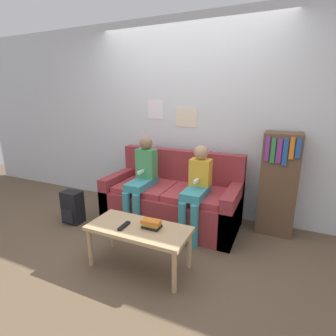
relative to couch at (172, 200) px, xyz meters
The scene contains 10 objects.
ground_plane 0.60m from the couch, 90.00° to the right, with size 10.00×10.00×0.00m, color brown.
wall_back 1.11m from the couch, 90.01° to the left, with size 8.00×0.07×2.60m.
couch is the anchor object (origin of this frame).
coffee_table 1.01m from the couch, 84.65° to the right, with size 0.96×0.44×0.42m.
person_left 0.50m from the couch, 149.79° to the right, with size 0.24×0.55×1.12m.
person_right 0.53m from the couch, 27.50° to the right, with size 0.24×0.55×1.06m.
tv_remote 1.07m from the couch, 91.59° to the right, with size 0.05×0.17×0.02m.
book_stack 1.01m from the couch, 77.69° to the right, with size 0.18×0.12×0.08m.
bookshelf 1.30m from the couch, 12.94° to the left, with size 0.41×0.32×1.21m.
backpack 1.30m from the couch, 154.47° to the right, with size 0.25×0.21×0.42m.
Camera 1 is at (1.26, -2.39, 1.60)m, focal length 28.00 mm.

